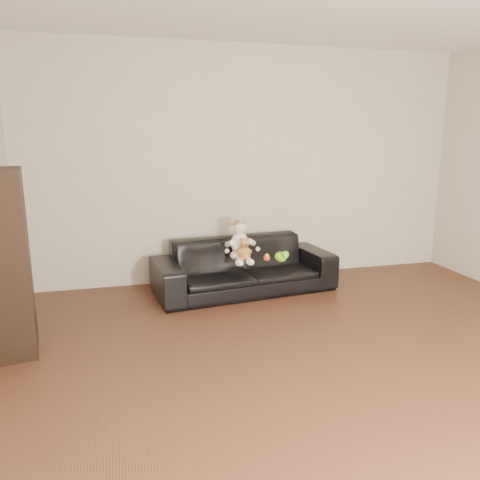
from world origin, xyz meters
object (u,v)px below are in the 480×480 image
object	(u,v)px
sofa	(244,266)
cabinet	(4,264)
teddy_bear	(245,249)
toy_blue_disc	(281,260)
toy_rattle	(267,258)
baby	(240,243)
toy_green	(281,257)

from	to	relation	value
sofa	cabinet	xyz separation A→B (m)	(-2.11, -0.94, 0.43)
teddy_bear	toy_blue_disc	size ratio (longest dim) A/B	2.08
cabinet	sofa	bearing A→B (deg)	15.83
teddy_bear	toy_rattle	bearing A→B (deg)	7.84
toy_rattle	baby	bearing A→B (deg)	163.32
cabinet	toy_green	distance (m)	2.55
cabinet	toy_rattle	xyz separation A→B (m)	(2.30, 0.75, -0.31)
cabinet	baby	bearing A→B (deg)	14.11
toy_green	baby	bearing A→B (deg)	161.28
teddy_bear	cabinet	bearing A→B (deg)	-165.25
toy_green	toy_rattle	distance (m)	0.14
sofa	teddy_bear	size ratio (longest dim) A/B	8.56
baby	toy_rattle	bearing A→B (deg)	-7.28
baby	sofa	bearing A→B (deg)	65.31
toy_blue_disc	baby	bearing A→B (deg)	169.01
baby	toy_blue_disc	world-z (taller)	baby
sofa	toy_blue_disc	size ratio (longest dim) A/B	17.84
cabinet	toy_rattle	world-z (taller)	cabinet
teddy_bear	toy_rattle	xyz separation A→B (m)	(0.25, 0.05, -0.12)
baby	teddy_bear	distance (m)	0.14
sofa	baby	world-z (taller)	baby
toy_green	toy_blue_disc	size ratio (longest dim) A/B	1.41
baby	toy_blue_disc	size ratio (longest dim) A/B	4.06
toy_rattle	cabinet	bearing A→B (deg)	-161.87
teddy_bear	toy_green	world-z (taller)	teddy_bear
teddy_bear	toy_blue_disc	world-z (taller)	teddy_bear
toy_green	toy_blue_disc	bearing A→B (deg)	68.70
baby	cabinet	bearing A→B (deg)	-148.40
teddy_bear	toy_rattle	world-z (taller)	teddy_bear
toy_rattle	toy_blue_disc	size ratio (longest dim) A/B	0.65
toy_green	toy_blue_disc	distance (m)	0.07
sofa	toy_green	distance (m)	0.43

